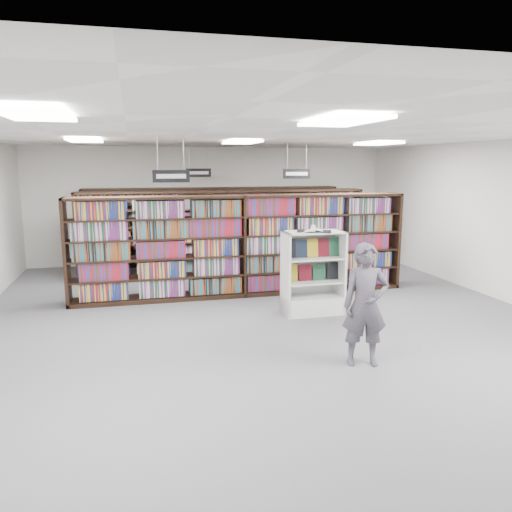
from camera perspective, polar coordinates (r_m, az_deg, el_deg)
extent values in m
plane|color=#525257|center=(8.74, 1.28, -7.66)|extent=(12.00, 12.00, 0.00)
cube|color=silver|center=(8.33, 1.37, 13.76)|extent=(10.00, 12.00, 0.10)
cube|color=silver|center=(14.24, -5.02, 5.85)|extent=(10.00, 0.10, 3.20)
cube|color=black|center=(10.39, -1.57, 1.19)|extent=(7.00, 0.60, 2.10)
cube|color=maroon|center=(10.39, -1.57, 1.19)|extent=(6.88, 0.42, 1.98)
cube|color=black|center=(12.33, -3.55, 2.62)|extent=(7.00, 0.60, 2.10)
cube|color=maroon|center=(12.33, -3.55, 2.62)|extent=(6.88, 0.42, 1.98)
cube|color=black|center=(14.00, -4.80, 3.52)|extent=(7.00, 0.60, 2.10)
cube|color=maroon|center=(14.00, -4.80, 3.52)|extent=(6.88, 0.42, 1.98)
cylinder|color=#B2B2B7|center=(9.04, -11.21, 11.46)|extent=(0.01, 0.01, 0.58)
cylinder|color=#B2B2B7|center=(9.07, -8.29, 11.55)|extent=(0.01, 0.01, 0.58)
cube|color=black|center=(9.05, -9.67, 8.98)|extent=(0.65, 0.02, 0.22)
cube|color=silver|center=(9.04, -9.66, 8.98)|extent=(0.52, 0.00, 0.08)
cylinder|color=#B2B2B7|center=(11.56, 3.60, 11.35)|extent=(0.01, 0.01, 0.58)
cylinder|color=#B2B2B7|center=(11.70, 5.77, 11.30)|extent=(0.01, 0.01, 0.58)
cube|color=black|center=(11.63, 4.67, 9.36)|extent=(0.65, 0.02, 0.22)
cube|color=silver|center=(11.61, 4.68, 9.35)|extent=(0.52, 0.00, 0.08)
cylinder|color=#B2B2B7|center=(13.11, -7.63, 11.15)|extent=(0.01, 0.01, 0.58)
cylinder|color=#B2B2B7|center=(13.17, -5.63, 11.19)|extent=(0.01, 0.01, 0.58)
cube|color=black|center=(13.14, -6.59, 9.43)|extent=(0.65, 0.02, 0.22)
cube|color=silver|center=(13.12, -6.58, 9.43)|extent=(0.52, 0.00, 0.08)
cube|color=white|center=(5.12, -23.87, 14.63)|extent=(0.60, 1.20, 0.04)
cube|color=white|center=(5.50, 9.87, 14.98)|extent=(0.60, 1.20, 0.04)
cube|color=white|center=(10.07, -18.97, 12.40)|extent=(0.60, 1.20, 0.04)
cube|color=white|center=(10.27, -1.63, 12.89)|extent=(0.60, 1.20, 0.04)
cube|color=white|center=(11.29, 13.78, 12.37)|extent=(0.60, 1.20, 0.04)
cube|color=silver|center=(9.31, 6.46, -5.55)|extent=(1.10, 0.55, 0.33)
cube|color=silver|center=(9.00, 3.38, -2.10)|extent=(0.04, 0.55, 1.53)
cube|color=silver|center=(9.36, 9.57, -1.75)|extent=(0.04, 0.55, 1.53)
cube|color=silver|center=(9.40, 6.00, -1.60)|extent=(1.09, 0.03, 1.53)
cube|color=silver|center=(9.04, 6.63, 2.73)|extent=(1.10, 0.55, 0.03)
cube|color=silver|center=(9.20, 6.52, -2.92)|extent=(1.02, 0.51, 0.02)
cube|color=silver|center=(9.11, 6.57, -0.24)|extent=(1.02, 0.51, 0.02)
cube|color=black|center=(8.99, 3.93, 0.80)|extent=(0.22, 0.08, 0.33)
cube|color=#162136|center=(9.06, 5.22, 0.85)|extent=(0.22, 0.08, 0.33)
cube|color=gold|center=(9.13, 6.49, 0.90)|extent=(0.22, 0.08, 0.33)
cube|color=maroon|center=(9.20, 7.74, 0.95)|extent=(0.22, 0.08, 0.33)
cube|color=#1B4B31|center=(9.28, 8.97, 1.00)|extent=(0.22, 0.08, 0.33)
cube|color=gold|center=(9.08, 4.01, -1.99)|extent=(0.24, 0.06, 0.31)
cube|color=maroon|center=(9.16, 5.63, -1.90)|extent=(0.24, 0.06, 0.31)
cube|color=#1B4B31|center=(9.26, 7.22, -1.81)|extent=(0.24, 0.06, 0.31)
cube|color=black|center=(9.36, 8.78, -1.72)|extent=(0.24, 0.06, 0.31)
cube|color=black|center=(8.98, 6.67, 2.83)|extent=(0.68, 0.54, 0.01)
cube|color=white|center=(8.93, 5.81, 2.87)|extent=(0.36, 0.39, 0.05)
cube|color=white|center=(9.03, 7.53, 2.92)|extent=(0.36, 0.39, 0.07)
cylinder|color=white|center=(8.97, 6.56, 3.16)|extent=(0.20, 0.32, 0.10)
imported|color=#4D4953|center=(6.92, 12.38, -5.48)|extent=(0.69, 0.53, 1.69)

